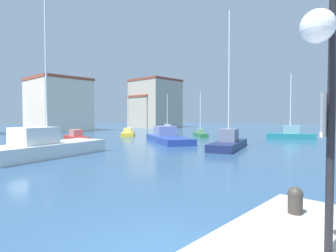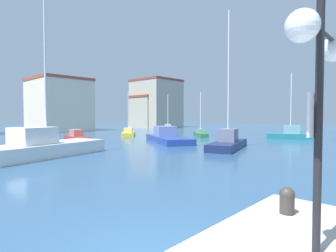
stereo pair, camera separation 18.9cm
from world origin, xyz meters
TOP-DOWN VIEW (x-y plane):
  - water at (15.00, 20.00)m, footprint 160.00×160.00m
  - lamppost at (0.49, -2.49)m, footprint 1.77×0.36m
  - bottle at (0.67, -2.44)m, footprint 0.07×0.07m
  - mooring_bollard at (1.77, -1.66)m, footprint 0.27×0.27m
  - sailboat_grey_mid_harbor at (29.99, 27.91)m, footprint 3.94×3.80m
  - sailboat_navy_behind_lamppost at (16.95, 8.61)m, footprint 7.47×4.15m
  - sailboat_yellow_near_pier at (20.66, 26.78)m, footprint 4.80×5.08m
  - sailboat_green_center_channel at (26.19, 18.31)m, footprint 3.50×3.94m
  - sailboat_teal_far_left at (30.43, 8.08)m, footprint 3.70×5.65m
  - sailboat_white_distant_north at (4.24, 15.24)m, footprint 8.90×4.91m
  - motorboat_blue_outer_mooring at (17.79, 16.53)m, footprint 6.88×9.06m
  - motorboat_red_far_right at (11.85, 24.97)m, footprint 2.59×5.74m
  - yacht_club at (19.61, 45.85)m, footprint 9.19×10.07m
  - warehouse_block at (43.27, 44.33)m, footprint 9.54×9.88m
  - waterfront_apartments at (43.98, 45.52)m, footprint 11.64×7.11m

SIDE VIEW (x-z plane):
  - water at x=15.00m, z-range 0.00..0.00m
  - motorboat_red_far_right at x=11.85m, z-range -0.21..1.04m
  - sailboat_yellow_near_pier at x=20.66m, z-range -2.72..3.57m
  - sailboat_green_center_channel at x=26.19m, z-range -2.55..3.41m
  - motorboat_blue_outer_mooring at x=17.79m, z-range -0.32..1.34m
  - sailboat_grey_mid_harbor at x=29.99m, z-range -2.67..3.75m
  - sailboat_navy_behind_lamppost at x=16.95m, z-range -5.24..6.40m
  - sailboat_teal_far_left at x=30.43m, z-range -3.36..4.53m
  - sailboat_white_distant_north at x=4.24m, z-range -4.75..6.13m
  - bottle at x=0.67m, z-range 0.92..1.20m
  - mooring_bollard at x=1.77m, z-range 0.97..1.46m
  - lamppost at x=0.49m, z-range 1.48..5.56m
  - waterfront_apartments at x=43.98m, z-range 0.01..7.71m
  - yacht_club at x=19.61m, z-range 0.01..9.70m
  - warehouse_block at x=43.27m, z-range 0.01..11.64m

